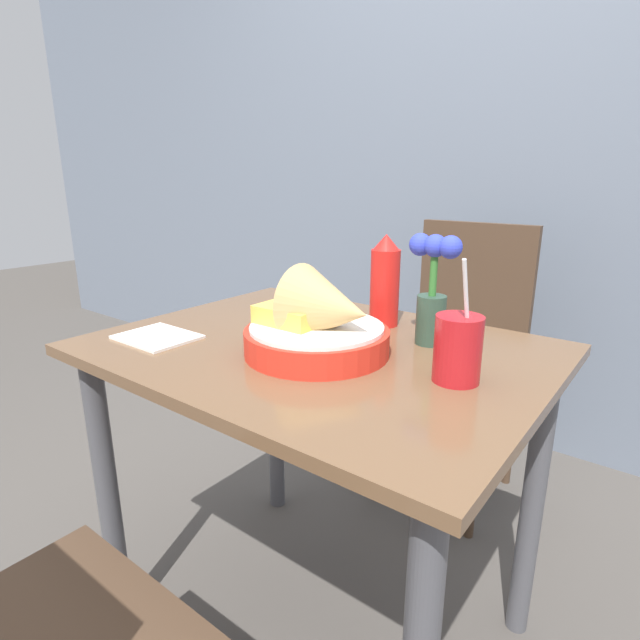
{
  "coord_description": "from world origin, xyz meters",
  "views": [
    {
      "loc": [
        0.61,
        -0.79,
        1.08
      ],
      "look_at": [
        0.02,
        -0.01,
        0.8
      ],
      "focal_mm": 28.0,
      "sensor_mm": 36.0,
      "label": 1
    }
  ],
  "objects_px": {
    "food_basket": "(321,325)",
    "flower_vase": "(433,288)",
    "chair_far_window": "(462,337)",
    "drink_cup": "(458,351)",
    "ketchup_bottle": "(385,282)"
  },
  "relations": [
    {
      "from": "drink_cup",
      "to": "flower_vase",
      "type": "xyz_separation_m",
      "value": [
        -0.13,
        0.16,
        0.07
      ]
    },
    {
      "from": "chair_far_window",
      "to": "ketchup_bottle",
      "type": "height_order",
      "value": "ketchup_bottle"
    },
    {
      "from": "food_basket",
      "to": "drink_cup",
      "type": "relative_size",
      "value": 1.31
    },
    {
      "from": "ketchup_bottle",
      "to": "flower_vase",
      "type": "distance_m",
      "value": 0.16
    },
    {
      "from": "chair_far_window",
      "to": "drink_cup",
      "type": "distance_m",
      "value": 0.91
    },
    {
      "from": "food_basket",
      "to": "flower_vase",
      "type": "xyz_separation_m",
      "value": [
        0.14,
        0.2,
        0.06
      ]
    },
    {
      "from": "ketchup_bottle",
      "to": "flower_vase",
      "type": "height_order",
      "value": "flower_vase"
    },
    {
      "from": "ketchup_bottle",
      "to": "drink_cup",
      "type": "height_order",
      "value": "drink_cup"
    },
    {
      "from": "chair_far_window",
      "to": "flower_vase",
      "type": "height_order",
      "value": "flower_vase"
    },
    {
      "from": "ketchup_bottle",
      "to": "drink_cup",
      "type": "bearing_deg",
      "value": -38.69
    },
    {
      "from": "chair_far_window",
      "to": "food_basket",
      "type": "xyz_separation_m",
      "value": [
        0.04,
        -0.86,
        0.26
      ]
    },
    {
      "from": "food_basket",
      "to": "flower_vase",
      "type": "bearing_deg",
      "value": 54.56
    },
    {
      "from": "chair_far_window",
      "to": "drink_cup",
      "type": "bearing_deg",
      "value": -69.53
    },
    {
      "from": "chair_far_window",
      "to": "flower_vase",
      "type": "distance_m",
      "value": 0.76
    },
    {
      "from": "ketchup_bottle",
      "to": "flower_vase",
      "type": "xyz_separation_m",
      "value": [
        0.15,
        -0.06,
        0.02
      ]
    }
  ]
}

